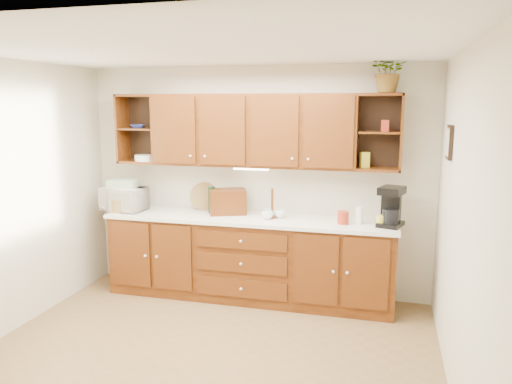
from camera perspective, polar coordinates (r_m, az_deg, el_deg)
The scene contains 25 objects.
floor at distance 4.59m, azimuth -5.92°, elevation -18.42°, with size 4.00×4.00×0.00m, color brown.
ceiling at distance 4.05m, azimuth -6.60°, elevation 15.91°, with size 4.00×4.00×0.00m, color white.
back_wall at distance 5.77m, azimuth -0.01°, elevation 1.26°, with size 4.00×4.00×0.00m, color beige.
right_wall at distance 3.90m, azimuth 22.44°, elevation -3.80°, with size 3.50×3.50×0.00m, color beige.
base_cabinets at distance 5.68m, azimuth -0.79°, elevation -7.69°, with size 3.20×0.60×0.90m, color #391806.
countertop at distance 5.55m, azimuth -0.83°, elevation -3.10°, with size 3.24×0.64×0.04m, color white.
upper_cabinets at distance 5.55m, azimuth -0.34°, elevation 7.07°, with size 3.20×0.33×0.80m.
undercabinet_light at distance 5.54m, azimuth -0.58°, elevation 2.67°, with size 0.40×0.05×0.03m, color white.
framed_picture at distance 4.70m, azimuth 21.24°, elevation 5.33°, with size 0.03×0.24×0.30m, color black.
wicker_basket at distance 6.04m, azimuth -15.08°, elevation -1.44°, with size 0.26×0.26×0.15m, color olive.
microwave at distance 6.07m, azimuth -14.87°, elevation -0.78°, with size 0.49×0.33×0.27m, color #EFE4CF.
towel_stack at distance 6.04m, azimuth -14.95°, elevation 0.93°, with size 0.32×0.23×0.09m, color #D2C562.
wine_bottle at distance 5.75m, azimuth -5.09°, elevation -0.89°, with size 0.08×0.08×0.31m, color black.
woven_tray at distance 5.96m, azimuth -5.93°, elevation -1.93°, with size 0.33×0.33×0.02m, color olive.
bread_box at distance 5.69m, azimuth -3.26°, elevation -1.11°, with size 0.41×0.25×0.28m, color #391806.
mug_tree at distance 5.51m, azimuth 1.86°, elevation -2.43°, with size 0.27×0.28×0.33m.
canister_red at distance 5.30m, azimuth 9.93°, elevation -2.91°, with size 0.12×0.12×0.13m, color #A42917.
canister_white at distance 5.33m, azimuth 11.71°, elevation -2.64°, with size 0.08×0.08×0.18m, color white.
canister_yellow at distance 5.27m, azimuth 14.04°, elevation -3.23°, with size 0.08×0.08×0.12m, color gold.
coffee_maker at distance 5.30m, azimuth 15.19°, elevation -1.67°, with size 0.30×0.34×0.41m.
bowl_stack at distance 6.03m, azimuth -13.39°, elevation 7.31°, with size 0.17×0.17×0.04m, color navy.
plate_stack at distance 6.01m, azimuth -12.60°, elevation 3.83°, with size 0.24×0.24×0.07m, color white.
pantry_box_yellow at distance 5.38m, azimuth 12.31°, elevation 3.62°, with size 0.09×0.07×0.16m, color gold.
pantry_box_red at distance 5.31m, azimuth 14.53°, elevation 7.33°, with size 0.08×0.07×0.12m, color #A42917.
potted_plant at distance 5.29m, azimuth 15.01°, elevation 13.23°, with size 0.39×0.34×0.43m, color #999999.
Camera 1 is at (1.46, -3.76, 2.18)m, focal length 35.00 mm.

